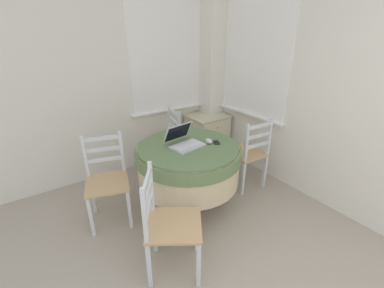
{
  "coord_description": "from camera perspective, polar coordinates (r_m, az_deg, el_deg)",
  "views": [
    {
      "loc": [
        -0.62,
        0.08,
        1.84
      ],
      "look_at": [
        0.86,
        2.24,
        0.67
      ],
      "focal_mm": 24.0,
      "sensor_mm": 36.0,
      "label": 1
    }
  ],
  "objects": [
    {
      "name": "cell_phone",
      "position": [
        2.71,
        5.45,
        0.34
      ],
      "size": [
        0.1,
        0.12,
        0.01
      ],
      "color": "black",
      "rests_on": "round_dining_table"
    },
    {
      "name": "dining_chair_left_flank",
      "position": [
        2.74,
        -18.34,
        -7.75
      ],
      "size": [
        0.51,
        0.52,
        0.91
      ],
      "color": "tan",
      "rests_on": "ground_plane"
    },
    {
      "name": "round_dining_table",
      "position": [
        2.72,
        -0.82,
        -3.91
      ],
      "size": [
        1.09,
        1.09,
        0.75
      ],
      "color": "#4C3D2D",
      "rests_on": "ground_plane"
    },
    {
      "name": "corner_cabinet",
      "position": [
        4.03,
        3.4,
        1.99
      ],
      "size": [
        0.57,
        0.51,
        0.65
      ],
      "color": "beige",
      "rests_on": "ground_plane"
    },
    {
      "name": "dining_chair_near_right_window",
      "position": [
        3.22,
        12.32,
        -2.13
      ],
      "size": [
        0.43,
        0.45,
        0.91
      ],
      "color": "tan",
      "rests_on": "ground_plane"
    },
    {
      "name": "laptop",
      "position": [
        2.63,
        -1.77,
        0.66
      ],
      "size": [
        0.37,
        0.35,
        0.21
      ],
      "color": "silver",
      "rests_on": "round_dining_table"
    },
    {
      "name": "corner_room_shell",
      "position": [
        2.75,
        7.38,
        12.14
      ],
      "size": [
        4.26,
        5.17,
        2.55
      ],
      "color": "white",
      "rests_on": "ground_plane"
    },
    {
      "name": "computer_mouse",
      "position": [
        2.69,
        3.71,
        0.65
      ],
      "size": [
        0.06,
        0.1,
        0.05
      ],
      "color": "silver",
      "rests_on": "round_dining_table"
    },
    {
      "name": "dining_chair_near_back_window",
      "position": [
        3.48,
        -6.03,
        0.4
      ],
      "size": [
        0.49,
        0.47,
        0.91
      ],
      "color": "tan",
      "rests_on": "ground_plane"
    },
    {
      "name": "dining_chair_camera_near",
      "position": [
        2.1,
        -5.28,
        -17.42
      ],
      "size": [
        0.58,
        0.57,
        0.91
      ],
      "color": "tan",
      "rests_on": "ground_plane"
    }
  ]
}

